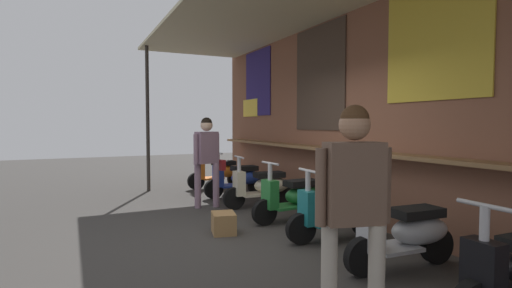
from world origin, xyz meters
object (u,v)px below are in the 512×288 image
scooter_blue (239,178)px  scooter_silver (408,233)px  scooter_teal (339,211)px  merchandise_crate (224,223)px  scooter_green (296,197)px  shopper_browsing (354,195)px  scooter_orange (219,172)px  shopper_with_handbag (207,153)px  scooter_cream (263,186)px

scooter_blue → scooter_silver: bearing=89.5°
scooter_blue → scooter_silver: size_ratio=1.00×
scooter_teal → merchandise_crate: bearing=-32.1°
scooter_green → scooter_teal: (1.12, -0.00, 0.00)m
scooter_teal → merchandise_crate: scooter_teal is taller
scooter_teal → merchandise_crate: 1.62m
scooter_green → shopper_browsing: 3.43m
scooter_teal → scooter_orange: bearing=-85.9°
shopper_with_handbag → scooter_teal: bearing=-179.2°
scooter_orange → scooter_teal: (4.64, -0.00, 0.00)m
scooter_cream → shopper_browsing: bearing=75.3°
scooter_orange → scooter_silver: bearing=90.3°
scooter_blue → merchandise_crate: (2.46, -1.30, -0.24)m
scooter_cream → shopper_with_handbag: (-0.43, -0.95, 0.63)m
scooter_orange → scooter_teal: bearing=90.3°
scooter_cream → merchandise_crate: (1.32, -1.30, -0.24)m
scooter_orange → scooter_cream: same height
shopper_with_handbag → shopper_browsing: bearing=155.9°
scooter_green → scooter_orange: bearing=-93.6°
shopper_browsing → merchandise_crate: 3.04m
scooter_teal → shopper_with_handbag: 2.92m
scooter_orange → scooter_cream: size_ratio=1.00×
scooter_blue → scooter_teal: 3.41m
scooter_orange → merchandise_crate: 3.92m
merchandise_crate → scooter_green: bearing=97.4°
scooter_cream → merchandise_crate: scooter_cream is taller
scooter_teal → shopper_browsing: 2.49m
scooter_orange → scooter_blue: same height
scooter_cream → scooter_green: 1.15m
shopper_with_handbag → scooter_silver: bearing=175.2°
scooter_blue → scooter_orange: bearing=-90.5°
scooter_orange → scooter_silver: same height
scooter_orange → shopper_with_handbag: shopper_with_handbag is taller
scooter_blue → shopper_browsing: bearing=74.9°
scooter_blue → shopper_with_handbag: shopper_with_handbag is taller
shopper_browsing → merchandise_crate: bearing=13.0°
merchandise_crate → scooter_silver: bearing=31.6°
scooter_blue → scooter_green: same height
scooter_silver → scooter_orange: bearing=-86.2°
scooter_orange → shopper_browsing: shopper_browsing is taller
shopper_browsing → merchandise_crate: shopper_browsing is taller
shopper_browsing → merchandise_crate: size_ratio=4.27×
scooter_cream → scooter_silver: (3.42, -0.00, 0.00)m
scooter_blue → scooter_green: 2.29m
scooter_cream → scooter_orange: bearing=-86.3°
scooter_orange → shopper_with_handbag: size_ratio=0.84×
scooter_orange → scooter_green: bearing=90.3°
scooter_cream → shopper_browsing: shopper_browsing is taller
merchandise_crate → scooter_teal: bearing=53.8°
scooter_blue → merchandise_crate: bearing=61.7°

